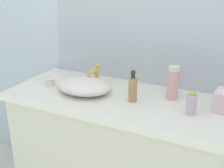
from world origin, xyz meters
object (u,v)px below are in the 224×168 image
object	(u,v)px
perfume_bottle	(173,83)
candle_jar	(50,82)
sink_basin	(84,86)
spray_can	(133,88)
lotion_bottle	(191,104)

from	to	relation	value
perfume_bottle	candle_jar	world-z (taller)	perfume_bottle
sink_basin	spray_can	size ratio (longest dim) A/B	1.83
sink_basin	lotion_bottle	world-z (taller)	lotion_bottle
perfume_bottle	spray_can	world-z (taller)	perfume_bottle
sink_basin	spray_can	bearing A→B (deg)	2.60
sink_basin	candle_jar	size ratio (longest dim) A/B	5.52
lotion_bottle	candle_jar	distance (m)	0.92
spray_can	candle_jar	size ratio (longest dim) A/B	3.02
sink_basin	perfume_bottle	xyz separation A→B (m)	(0.51, 0.15, 0.05)
candle_jar	spray_can	bearing A→B (deg)	0.84
sink_basin	candle_jar	world-z (taller)	sink_basin
lotion_bottle	candle_jar	size ratio (longest dim) A/B	1.99
perfume_bottle	spray_can	xyz separation A→B (m)	(-0.20, -0.14, -0.02)
lotion_bottle	perfume_bottle	size ratio (longest dim) A/B	0.63
sink_basin	candle_jar	xyz separation A→B (m)	(-0.26, 0.01, -0.02)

